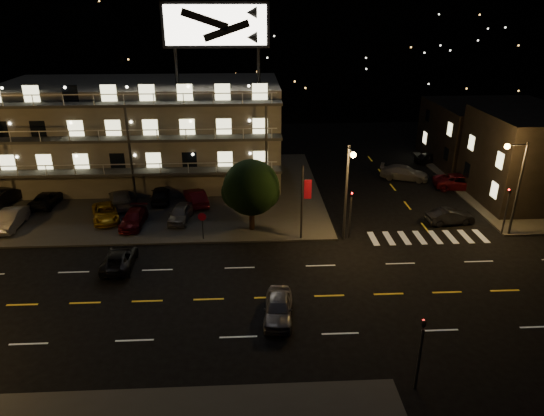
{
  "coord_description": "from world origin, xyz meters",
  "views": [
    {
      "loc": [
        0.76,
        -27.11,
        18.04
      ],
      "look_at": [
        2.6,
        8.0,
        3.03
      ],
      "focal_mm": 32.0,
      "sensor_mm": 36.0,
      "label": 1
    }
  ],
  "objects_px": {
    "tree": "(251,189)",
    "road_car_west": "(119,259)",
    "side_car_0": "(450,217)",
    "lot_car_4": "(180,213)",
    "road_car_east": "(278,308)",
    "lot_car_2": "(105,213)",
    "lot_car_7": "(120,198)"
  },
  "relations": [
    {
      "from": "side_car_0",
      "to": "lot_car_4",
      "type": "bearing_deg",
      "value": 80.31
    },
    {
      "from": "side_car_0",
      "to": "road_car_west",
      "type": "xyz_separation_m",
      "value": [
        -27.2,
        -6.05,
        -0.04
      ]
    },
    {
      "from": "tree",
      "to": "side_car_0",
      "type": "relative_size",
      "value": 1.49
    },
    {
      "from": "lot_car_4",
      "to": "lot_car_7",
      "type": "distance_m",
      "value": 7.18
    },
    {
      "from": "tree",
      "to": "road_car_east",
      "type": "height_order",
      "value": "tree"
    },
    {
      "from": "side_car_0",
      "to": "lot_car_7",
      "type": "bearing_deg",
      "value": 73.95
    },
    {
      "from": "side_car_0",
      "to": "road_car_east",
      "type": "distance_m",
      "value": 20.53
    },
    {
      "from": "side_car_0",
      "to": "road_car_west",
      "type": "bearing_deg",
      "value": 96.73
    },
    {
      "from": "lot_car_2",
      "to": "lot_car_7",
      "type": "xyz_separation_m",
      "value": [
        0.53,
        3.27,
        0.06
      ]
    },
    {
      "from": "lot_car_4",
      "to": "lot_car_2",
      "type": "bearing_deg",
      "value": -176.87
    },
    {
      "from": "tree",
      "to": "lot_car_2",
      "type": "relative_size",
      "value": 1.32
    },
    {
      "from": "tree",
      "to": "side_car_0",
      "type": "bearing_deg",
      "value": 1.53
    },
    {
      "from": "lot_car_7",
      "to": "road_car_east",
      "type": "xyz_separation_m",
      "value": [
        13.86,
        -18.35,
        -0.13
      ]
    },
    {
      "from": "lot_car_4",
      "to": "road_car_east",
      "type": "height_order",
      "value": "lot_car_4"
    },
    {
      "from": "tree",
      "to": "side_car_0",
      "type": "distance_m",
      "value": 17.69
    },
    {
      "from": "lot_car_7",
      "to": "road_car_west",
      "type": "bearing_deg",
      "value": 85.56
    },
    {
      "from": "lot_car_7",
      "to": "road_car_east",
      "type": "height_order",
      "value": "lot_car_7"
    },
    {
      "from": "tree",
      "to": "road_car_west",
      "type": "xyz_separation_m",
      "value": [
        -9.79,
        -5.58,
        -3.15
      ]
    },
    {
      "from": "lot_car_7",
      "to": "tree",
      "type": "bearing_deg",
      "value": 137.53
    },
    {
      "from": "tree",
      "to": "lot_car_2",
      "type": "height_order",
      "value": "tree"
    },
    {
      "from": "road_car_east",
      "to": "lot_car_4",
      "type": "bearing_deg",
      "value": 123.69
    },
    {
      "from": "tree",
      "to": "road_car_east",
      "type": "xyz_separation_m",
      "value": [
        1.49,
        -12.5,
        -3.06
      ]
    },
    {
      "from": "lot_car_4",
      "to": "road_car_west",
      "type": "height_order",
      "value": "lot_car_4"
    },
    {
      "from": "road_car_east",
      "to": "road_car_west",
      "type": "bearing_deg",
      "value": 154.15
    },
    {
      "from": "lot_car_4",
      "to": "road_car_west",
      "type": "relative_size",
      "value": 0.88
    },
    {
      "from": "lot_car_2",
      "to": "side_car_0",
      "type": "xyz_separation_m",
      "value": [
        30.31,
        -2.11,
        -0.12
      ]
    },
    {
      "from": "lot_car_4",
      "to": "lot_car_7",
      "type": "bearing_deg",
      "value": 155.79
    },
    {
      "from": "lot_car_4",
      "to": "road_car_west",
      "type": "distance_m",
      "value": 8.43
    },
    {
      "from": "tree",
      "to": "lot_car_2",
      "type": "distance_m",
      "value": 13.49
    },
    {
      "from": "lot_car_4",
      "to": "side_car_0",
      "type": "xyz_separation_m",
      "value": [
        23.67,
        -1.61,
        -0.16
      ]
    },
    {
      "from": "lot_car_2",
      "to": "tree",
      "type": "bearing_deg",
      "value": -29.19
    },
    {
      "from": "lot_car_4",
      "to": "road_car_east",
      "type": "xyz_separation_m",
      "value": [
        7.75,
        -14.58,
        -0.11
      ]
    }
  ]
}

